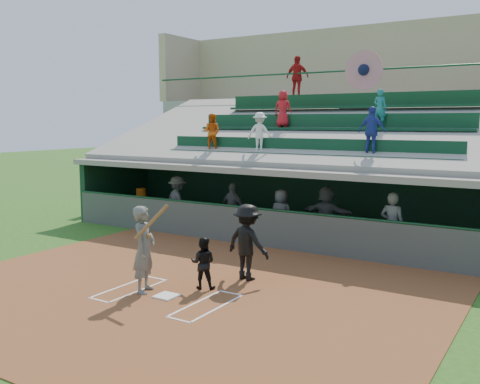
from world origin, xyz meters
The scene contains 19 objects.
ground centered at (0.00, 0.00, 0.00)m, with size 100.00×100.00×0.00m, color #265417.
dirt_slab centered at (0.00, 0.50, 0.01)m, with size 11.00×9.00×0.02m, color brown.
home_plate centered at (0.00, 0.00, 0.04)m, with size 0.43×0.43×0.03m, color white.
batters_box_chalk centered at (0.00, 0.00, 0.02)m, with size 2.65×1.85×0.01m.
dugout_floor centered at (0.00, 6.75, 0.02)m, with size 16.00×3.50×0.04m, color gray.
concourse_slab centered at (0.00, 13.50, 2.30)m, with size 20.00×3.00×4.60m, color gray.
grandstand centered at (0.00, 10.52, 2.26)m, with size 20.40×10.40×7.80m.
batter_at_plate centered at (-0.60, 0.02, 0.96)m, with size 0.95×0.82×1.95m.
catcher centered at (0.32, 0.87, 0.59)m, with size 0.55×0.43×1.14m, color black.
home_umpire centered at (0.80, 1.96, 0.89)m, with size 1.13×0.65×1.75m, color black.
dugout_bench centered at (-0.09, 7.89, 0.24)m, with size 13.54×0.41×0.41m, color olive.
white_table centered at (-6.49, 6.47, 0.43)m, with size 0.89×0.67×0.78m, color silver.
water_cooler centered at (-6.49, 6.44, 1.00)m, with size 0.36×0.36×0.36m, color #CA580B.
dugout_player_a centered at (-4.47, 6.06, 0.91)m, with size 1.12×0.64×1.74m, color #525450.
dugout_player_b centered at (-2.26, 6.14, 0.85)m, with size 0.95×0.40×1.63m, color #5D5F5A.
dugout_player_c centered at (-0.44, 6.02, 0.81)m, with size 0.76×0.49×1.55m, color #575A55.
dugout_player_d centered at (0.85, 6.47, 0.89)m, with size 1.57×0.50×1.69m, color #595C57.
dugout_player_e centered at (3.09, 5.55, 0.92)m, with size 0.64×0.42×1.76m, color #525550.
concourse_staff_a centered at (-2.88, 12.11, 5.47)m, with size 1.02×0.42×1.73m, color #AC1413.
Camera 1 is at (6.95, -8.32, 3.64)m, focal length 40.00 mm.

